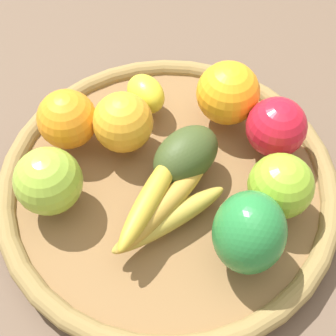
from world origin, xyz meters
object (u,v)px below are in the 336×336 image
(orange_2, at_px, (123,122))
(orange_0, at_px, (67,119))
(orange_1, at_px, (228,93))
(apple_2, at_px, (48,181))
(banana_bunch, at_px, (162,207))
(lemon_0, at_px, (146,94))
(apple_1, at_px, (281,186))
(bell_pepper, at_px, (249,232))
(apple_0, at_px, (276,127))
(avocado, at_px, (186,155))

(orange_2, relative_size, orange_0, 1.02)
(orange_1, xyz_separation_m, apple_2, (-0.15, -0.20, -0.00))
(orange_2, xyz_separation_m, banana_bunch, (0.09, -0.09, -0.01))
(banana_bunch, xyz_separation_m, lemon_0, (-0.08, 0.16, -0.00))
(apple_1, bearing_deg, orange_2, 173.99)
(apple_1, distance_m, bell_pepper, 0.08)
(bell_pepper, distance_m, apple_0, 0.16)
(apple_1, height_order, orange_0, same)
(bell_pepper, bearing_deg, apple_0, -9.99)
(orange_0, distance_m, apple_2, 0.09)
(orange_0, xyz_separation_m, apple_2, (0.02, -0.09, 0.00))
(banana_bunch, distance_m, orange_1, 0.18)
(orange_2, bearing_deg, banana_bunch, -45.79)
(apple_1, height_order, lemon_0, apple_1)
(apple_2, bearing_deg, orange_0, 104.58)
(bell_pepper, bearing_deg, apple_2, 80.80)
(banana_bunch, relative_size, lemon_0, 2.50)
(orange_2, distance_m, orange_1, 0.14)
(orange_2, bearing_deg, apple_1, -6.01)
(apple_1, xyz_separation_m, bell_pepper, (-0.02, -0.08, 0.01))
(orange_0, relative_size, avocado, 0.82)
(orange_1, bearing_deg, avocado, -100.64)
(bell_pepper, height_order, apple_0, bell_pepper)
(orange_2, relative_size, bell_pepper, 0.79)
(orange_1, bearing_deg, orange_2, -140.08)
(banana_bunch, bearing_deg, avocado, 88.18)
(bell_pepper, bearing_deg, lemon_0, 35.77)
(apple_1, xyz_separation_m, avocado, (-0.12, 0.01, -0.01))
(apple_0, distance_m, apple_2, 0.28)
(lemon_0, bearing_deg, orange_2, -92.02)
(apple_0, xyz_separation_m, lemon_0, (-0.18, 0.01, -0.02))
(orange_0, bearing_deg, avocado, 1.92)
(orange_2, distance_m, apple_1, 0.21)
(avocado, distance_m, apple_2, 0.17)
(orange_1, xyz_separation_m, lemon_0, (-0.11, -0.02, -0.02))
(apple_1, xyz_separation_m, orange_0, (-0.28, 0.00, -0.00))
(orange_1, height_order, apple_0, orange_1)
(orange_1, relative_size, apple_0, 1.09)
(orange_2, xyz_separation_m, orange_1, (0.11, 0.09, 0.00))
(orange_2, relative_size, apple_2, 0.97)
(apple_0, relative_size, lemon_0, 1.22)
(banana_bunch, bearing_deg, lemon_0, 118.22)
(lemon_0, bearing_deg, apple_1, -23.76)
(apple_0, relative_size, apple_2, 0.95)
(bell_pepper, height_order, apple_2, bell_pepper)
(orange_2, distance_m, apple_0, 0.19)
(apple_1, bearing_deg, banana_bunch, -150.52)
(orange_2, bearing_deg, orange_0, -163.71)
(apple_1, height_order, apple_0, same)
(banana_bunch, bearing_deg, apple_0, 57.85)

